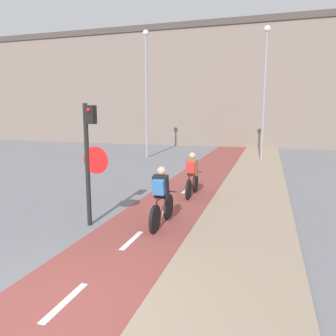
% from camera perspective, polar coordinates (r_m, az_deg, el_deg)
% --- Properties ---
extents(ground_plane, '(120.00, 120.00, 0.00)m').
position_cam_1_polar(ground_plane, '(5.16, -20.90, -23.99)').
color(ground_plane, slate).
extents(bike_lane, '(2.25, 60.00, 0.02)m').
position_cam_1_polar(bike_lane, '(5.15, -20.89, -23.88)').
color(bike_lane, brown).
rests_on(bike_lane, ground_plane).
extents(building_row_background, '(60.00, 5.20, 10.07)m').
position_cam_1_polar(building_row_background, '(29.88, 12.06, 13.72)').
color(building_row_background, slate).
rests_on(building_row_background, ground_plane).
extents(traffic_light_pole, '(0.67, 0.25, 3.03)m').
position_cam_1_polar(traffic_light_pole, '(8.17, -13.44, 2.86)').
color(traffic_light_pole, black).
rests_on(traffic_light_pole, ground_plane).
extents(street_lamp_far, '(0.36, 0.36, 7.65)m').
position_cam_1_polar(street_lamp_far, '(20.59, -3.81, 14.63)').
color(street_lamp_far, gray).
rests_on(street_lamp_far, ground_plane).
extents(street_lamp_sidewalk, '(0.36, 0.36, 7.45)m').
position_cam_1_polar(street_lamp_sidewalk, '(19.50, 16.51, 14.23)').
color(street_lamp_sidewalk, gray).
rests_on(street_lamp_sidewalk, ground_plane).
extents(cyclist_near, '(0.46, 1.76, 1.52)m').
position_cam_1_polar(cyclist_near, '(8.08, -1.17, -5.34)').
color(cyclist_near, black).
rests_on(cyclist_near, ground_plane).
extents(cyclist_far, '(0.46, 1.69, 1.50)m').
position_cam_1_polar(cyclist_far, '(11.03, 4.18, -1.33)').
color(cyclist_far, black).
rests_on(cyclist_far, ground_plane).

